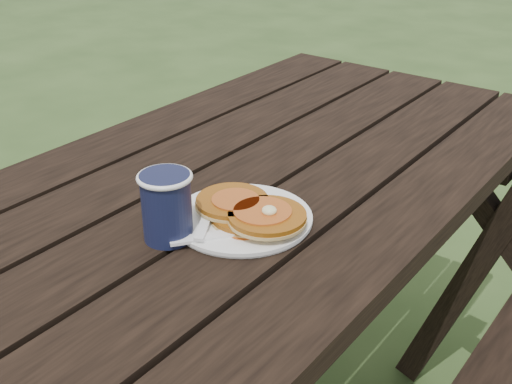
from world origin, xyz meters
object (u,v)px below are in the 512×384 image
Objects in this scene: plate at (242,219)px; coffee_cup at (166,203)px; picnic_table at (201,372)px; pancake_stack at (250,211)px.

coffee_cup is (-0.06, -0.11, 0.06)m from plate.
coffee_cup reaches higher than plate.
plate is 0.13m from coffee_cup.
coffee_cup is (0.05, -0.11, 0.44)m from picnic_table.
pancake_stack is 1.79× the size of coffee_cup.
plate is 1.14× the size of pancake_stack.
coffee_cup is (-0.08, -0.11, 0.04)m from pancake_stack.
plate is at bearing 61.04° from coffee_cup.
plate is at bearing 176.25° from pancake_stack.
pancake_stack is at bearing -3.75° from plate.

